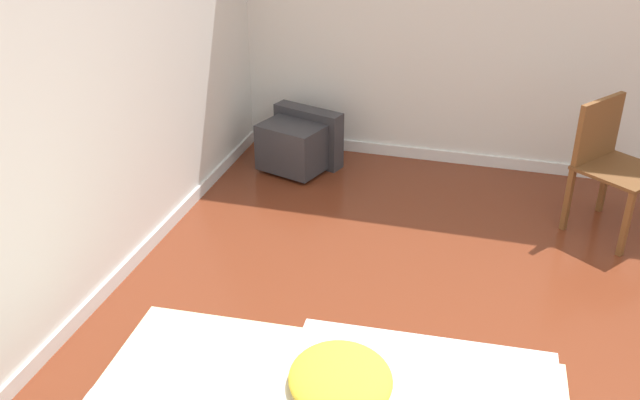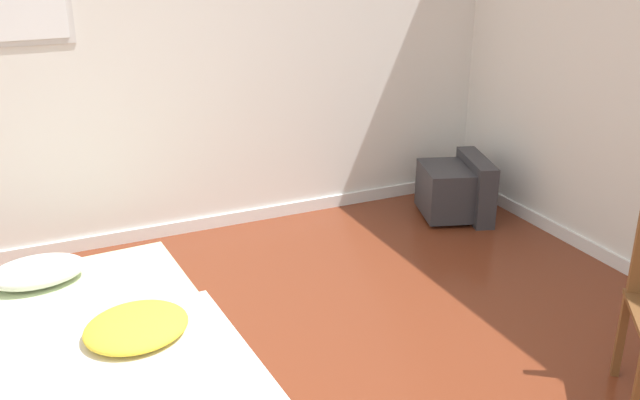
% 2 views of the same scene
% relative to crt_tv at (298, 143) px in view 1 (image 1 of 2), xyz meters
% --- Properties ---
extents(wall_right, '(0.08, 7.22, 2.60)m').
position_rel_crt_tv_xyz_m(wall_right, '(0.47, -1.87, 1.07)').
color(wall_right, white).
rests_on(wall_right, ground_plane).
extents(crt_tv, '(0.59, 0.63, 0.44)m').
position_rel_crt_tv_xyz_m(crt_tv, '(0.00, 0.00, 0.00)').
color(crt_tv, '#333338').
rests_on(crt_tv, ground_plane).
extents(wooden_chair, '(0.64, 0.64, 0.86)m').
position_rel_crt_tv_xyz_m(wooden_chair, '(-0.33, -2.17, 0.30)').
color(wooden_chair, brown).
rests_on(wooden_chair, ground_plane).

